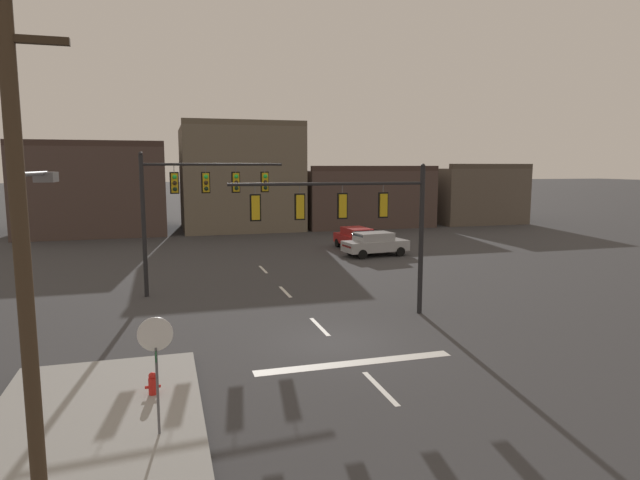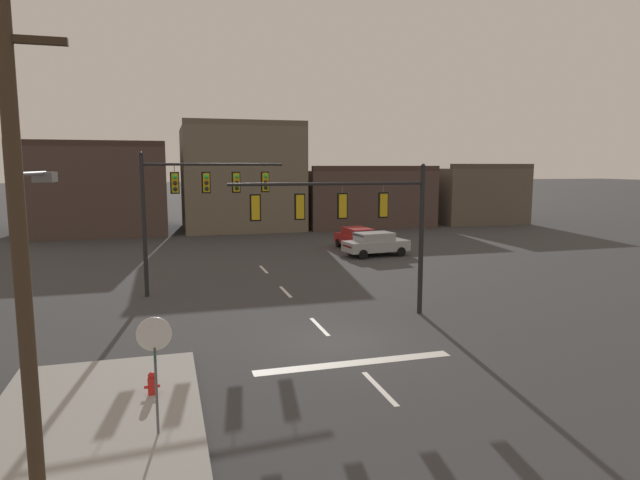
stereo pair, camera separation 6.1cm
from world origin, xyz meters
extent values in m
plane|color=#353538|center=(0.00, 0.00, 0.00)|extent=(400.00, 400.00, 0.00)
cube|color=gray|center=(-7.32, -4.00, 0.07)|extent=(5.00, 8.00, 0.15)
cube|color=silver|center=(0.00, -2.00, 0.00)|extent=(6.40, 0.50, 0.01)
cube|color=silver|center=(0.00, -4.00, 0.00)|extent=(0.16, 2.40, 0.01)
cube|color=silver|center=(0.00, 2.00, 0.00)|extent=(0.16, 2.40, 0.01)
cube|color=silver|center=(0.00, 8.00, 0.00)|extent=(0.16, 2.40, 0.01)
cube|color=silver|center=(0.00, 14.00, 0.00)|extent=(0.16, 2.40, 0.01)
cylinder|color=black|center=(4.54, 2.69, 3.02)|extent=(0.20, 0.20, 6.05)
cylinder|color=black|center=(0.63, 2.77, 5.40)|extent=(7.82, 0.28, 0.12)
sphere|color=black|center=(4.54, 2.69, 6.10)|extent=(0.18, 0.18, 0.18)
cylinder|color=#56565B|center=(2.84, 2.73, 5.17)|extent=(0.03, 0.03, 0.35)
cube|color=gold|center=(2.84, 2.73, 4.54)|extent=(0.30, 0.25, 0.90)
sphere|color=green|center=(2.84, 2.86, 4.82)|extent=(0.20, 0.20, 0.20)
sphere|color=#2D2314|center=(2.84, 2.86, 4.54)|extent=(0.20, 0.20, 0.20)
sphere|color=black|center=(2.84, 2.86, 4.26)|extent=(0.20, 0.20, 0.20)
cube|color=black|center=(2.84, 2.71, 4.54)|extent=(0.42, 0.04, 1.02)
cylinder|color=#56565B|center=(1.14, 2.76, 5.17)|extent=(0.03, 0.03, 0.35)
cube|color=gold|center=(1.14, 2.76, 4.54)|extent=(0.30, 0.25, 0.90)
sphere|color=green|center=(1.14, 2.89, 4.82)|extent=(0.20, 0.20, 0.20)
sphere|color=#2D2314|center=(1.14, 2.89, 4.54)|extent=(0.20, 0.20, 0.20)
sphere|color=black|center=(1.14, 2.89, 4.26)|extent=(0.20, 0.20, 0.20)
cube|color=black|center=(1.14, 2.74, 4.54)|extent=(0.42, 0.04, 1.02)
cylinder|color=#56565B|center=(-0.56, 2.80, 5.17)|extent=(0.03, 0.03, 0.35)
cube|color=gold|center=(-0.56, 2.80, 4.54)|extent=(0.30, 0.25, 0.90)
sphere|color=green|center=(-0.56, 2.93, 4.82)|extent=(0.20, 0.20, 0.20)
sphere|color=#2D2314|center=(-0.56, 2.93, 4.54)|extent=(0.20, 0.20, 0.20)
sphere|color=black|center=(-0.56, 2.93, 4.26)|extent=(0.20, 0.20, 0.20)
cube|color=black|center=(-0.56, 2.78, 4.54)|extent=(0.42, 0.04, 1.02)
cylinder|color=#56565B|center=(-2.26, 2.83, 5.17)|extent=(0.03, 0.03, 0.35)
cube|color=gold|center=(-2.26, 2.83, 4.54)|extent=(0.30, 0.25, 0.90)
sphere|color=green|center=(-2.26, 2.96, 4.82)|extent=(0.20, 0.20, 0.20)
sphere|color=#2D2314|center=(-2.26, 2.96, 4.54)|extent=(0.20, 0.20, 0.20)
sphere|color=black|center=(-2.26, 2.96, 4.26)|extent=(0.20, 0.20, 0.20)
cube|color=black|center=(-2.26, 2.81, 4.54)|extent=(0.42, 0.04, 1.02)
cylinder|color=black|center=(-6.46, 8.92, 3.29)|extent=(0.20, 0.20, 6.59)
cylinder|color=black|center=(-3.14, 9.19, 6.16)|extent=(6.66, 0.66, 0.12)
sphere|color=black|center=(-6.46, 8.92, 6.64)|extent=(0.18, 0.18, 0.18)
cylinder|color=#56565B|center=(-5.02, 9.04, 5.93)|extent=(0.03, 0.03, 0.35)
cube|color=gold|center=(-5.02, 9.04, 5.30)|extent=(0.32, 0.26, 0.90)
sphere|color=green|center=(-5.00, 8.91, 5.58)|extent=(0.20, 0.20, 0.20)
sphere|color=#2D2314|center=(-5.00, 8.91, 5.30)|extent=(0.20, 0.20, 0.20)
sphere|color=black|center=(-5.00, 8.91, 5.02)|extent=(0.20, 0.20, 0.20)
cube|color=black|center=(-5.02, 9.06, 5.30)|extent=(0.42, 0.06, 1.02)
cylinder|color=#56565B|center=(-3.57, 9.15, 5.93)|extent=(0.03, 0.03, 0.35)
cube|color=gold|center=(-3.57, 9.15, 5.30)|extent=(0.32, 0.26, 0.90)
sphere|color=green|center=(-3.56, 9.02, 5.58)|extent=(0.20, 0.20, 0.20)
sphere|color=#2D2314|center=(-3.56, 9.02, 5.30)|extent=(0.20, 0.20, 0.20)
sphere|color=black|center=(-3.56, 9.02, 5.02)|extent=(0.20, 0.20, 0.20)
cube|color=black|center=(-3.57, 9.17, 5.30)|extent=(0.42, 0.06, 1.02)
cylinder|color=#56565B|center=(-2.12, 9.27, 5.93)|extent=(0.03, 0.03, 0.35)
cube|color=gold|center=(-2.12, 9.27, 5.30)|extent=(0.32, 0.26, 0.90)
sphere|color=green|center=(-2.11, 9.14, 5.58)|extent=(0.20, 0.20, 0.20)
sphere|color=#2D2314|center=(-2.11, 9.14, 5.30)|extent=(0.20, 0.20, 0.20)
sphere|color=black|center=(-2.11, 9.14, 5.02)|extent=(0.20, 0.20, 0.20)
cube|color=black|center=(-2.13, 9.29, 5.30)|extent=(0.42, 0.06, 1.02)
cylinder|color=#56565B|center=(-0.68, 9.39, 5.93)|extent=(0.03, 0.03, 0.35)
cube|color=gold|center=(-0.68, 9.39, 5.30)|extent=(0.32, 0.26, 0.90)
sphere|color=green|center=(-0.67, 9.26, 5.58)|extent=(0.20, 0.20, 0.20)
sphere|color=#2D2314|center=(-0.67, 9.26, 5.30)|extent=(0.20, 0.20, 0.20)
sphere|color=black|center=(-0.67, 9.26, 5.02)|extent=(0.20, 0.20, 0.20)
cube|color=black|center=(-0.68, 9.41, 5.30)|extent=(0.42, 0.06, 1.02)
cylinder|color=#56565B|center=(-5.84, -5.26, 1.07)|extent=(0.06, 0.06, 2.15)
cylinder|color=white|center=(-5.84, -5.26, 2.45)|extent=(0.76, 0.03, 0.76)
cylinder|color=#B21414|center=(-5.84, -5.24, 2.45)|extent=(0.68, 0.03, 0.68)
cube|color=#19592D|center=(-5.84, -5.26, 2.00)|extent=(0.02, 0.64, 0.16)
cube|color=#9EA0A5|center=(8.24, 16.70, 0.70)|extent=(4.59, 2.34, 0.70)
cube|color=#9EA0A5|center=(8.09, 16.68, 1.33)|extent=(2.64, 1.90, 0.56)
cube|color=#2D3842|center=(8.85, 16.78, 1.31)|extent=(0.44, 1.54, 0.47)
cube|color=#2D3842|center=(6.93, 16.54, 1.31)|extent=(0.41, 1.54, 0.46)
cylinder|color=black|center=(9.58, 17.73, 0.32)|extent=(0.66, 0.30, 0.64)
cylinder|color=black|center=(9.79, 16.04, 0.32)|extent=(0.66, 0.30, 0.64)
cylinder|color=black|center=(6.69, 17.37, 0.32)|extent=(0.66, 0.30, 0.64)
cylinder|color=black|center=(6.91, 15.68, 0.32)|extent=(0.66, 0.30, 0.64)
sphere|color=silver|center=(10.33, 17.55, 0.75)|extent=(0.16, 0.16, 0.16)
sphere|color=silver|center=(10.48, 16.40, 0.75)|extent=(0.16, 0.16, 0.16)
cube|color=maroon|center=(6.08, 16.43, 0.78)|extent=(0.21, 1.36, 0.12)
cube|color=#A81E1E|center=(7.95, 19.83, 0.70)|extent=(2.10, 4.51, 0.70)
cube|color=#A81E1E|center=(7.96, 19.68, 1.33)|extent=(1.77, 2.57, 0.56)
cube|color=#2D3842|center=(7.91, 20.44, 1.31)|extent=(1.53, 0.35, 0.47)
cube|color=#2D3842|center=(8.05, 18.51, 1.31)|extent=(1.53, 0.32, 0.46)
cylinder|color=black|center=(7.00, 21.22, 0.32)|extent=(0.26, 0.65, 0.64)
cylinder|color=black|center=(8.70, 21.34, 0.32)|extent=(0.26, 0.65, 0.64)
cylinder|color=black|center=(7.21, 18.32, 0.32)|extent=(0.26, 0.65, 0.64)
cylinder|color=black|center=(8.90, 18.44, 0.32)|extent=(0.26, 0.65, 0.64)
sphere|color=silver|center=(7.23, 21.96, 0.75)|extent=(0.16, 0.16, 0.16)
sphere|color=silver|center=(8.38, 22.04, 0.75)|extent=(0.16, 0.16, 0.16)
cube|color=maroon|center=(8.11, 17.65, 0.78)|extent=(1.37, 0.13, 0.12)
cylinder|color=#423323|center=(-7.78, -7.61, 4.71)|extent=(0.26, 0.26, 9.42)
cube|color=#382B1E|center=(-7.78, -7.61, 8.02)|extent=(1.80, 0.12, 0.12)
cylinder|color=#56565B|center=(-7.78, -6.46, 5.95)|extent=(0.08, 2.31, 0.08)
cube|color=slate|center=(-7.78, -5.30, 5.87)|extent=(0.36, 0.64, 0.20)
cylinder|color=red|center=(-6.01, -3.02, 0.33)|extent=(0.22, 0.22, 0.55)
cylinder|color=red|center=(-6.01, -3.02, 0.05)|extent=(0.30, 0.30, 0.10)
sphere|color=red|center=(-6.01, -3.02, 0.65)|extent=(0.20, 0.20, 0.20)
cylinder|color=red|center=(-6.16, -3.02, 0.35)|extent=(0.10, 0.08, 0.08)
cylinder|color=red|center=(-5.86, -3.02, 0.35)|extent=(0.10, 0.08, 0.08)
cube|color=#473833|center=(-11.43, 37.65, 3.85)|extent=(12.29, 13.48, 7.69)
cube|color=#3A2B26|center=(-11.43, 31.21, 7.94)|extent=(12.29, 0.60, 0.50)
cube|color=#665B4C|center=(1.72, 35.72, 4.82)|extent=(11.05, 9.62, 9.64)
cube|color=brown|center=(1.72, 31.21, 9.89)|extent=(11.05, 0.60, 0.50)
cube|color=#473833|center=(14.15, 36.38, 2.80)|extent=(12.87, 10.93, 5.61)
cube|color=#3A2B26|center=(14.15, 31.21, 5.86)|extent=(12.87, 0.60, 0.50)
cube|color=brown|center=(26.77, 37.72, 2.90)|extent=(9.39, 13.63, 5.80)
cube|color=#493F35|center=(26.77, 31.21, 6.05)|extent=(9.39, 0.60, 0.50)
camera|label=1|loc=(-5.58, -17.19, 6.09)|focal=30.35mm
camera|label=2|loc=(-5.52, -17.21, 6.09)|focal=30.35mm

